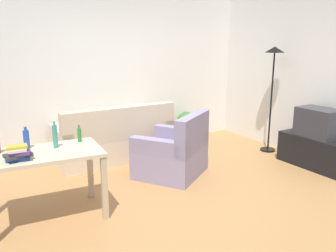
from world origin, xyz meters
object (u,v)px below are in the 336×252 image
Objects in this scene: desk at (44,162)px; bottle_green at (79,135)px; potted_plant at (186,124)px; bottle_tall at (55,136)px; book_stack at (18,153)px; bottle_blue at (26,139)px; tv_stand at (315,152)px; torchiere_lamp at (273,70)px; couch at (114,141)px; tv at (318,123)px; armchair at (174,154)px.

bottle_green reaches higher than desk.
desk reaches higher than potted_plant.
desk is 3.50m from potted_plant.
book_stack is at bearing -150.30° from bottle_tall.
potted_plant is 3.82m from book_stack.
bottle_green is (0.57, -0.05, -0.02)m from bottle_blue.
tv_stand is at bearing -2.32° from desk.
desk is 0.33m from bottle_blue.
desk is 6.20× the size of bottle_green.
torchiere_lamp is 3.18× the size of potted_plant.
desk is 0.30m from bottle_tall.
couch is 6.76× the size of book_stack.
tv_stand is at bearing -68.47° from potted_plant.
bottle_green reaches higher than potted_plant.
bottle_green is at bearing 24.60° from book_stack.
bottle_green is at bearing 52.75° from couch.
book_stack is at bearing 85.19° from tv.
armchair is 1.52m from bottle_green.
bottle_blue is (-4.03, 0.73, 0.17)m from tv.
bottle_tall reaches higher than tv.
armchair is at bearing 113.69° from couch.
bottle_blue is at bearing 123.35° from desk.
potted_plant is at bearing 31.11° from bottle_green.
couch is 1.17m from armchair.
book_stack reaches higher than potted_plant.
tv_stand is 1.93× the size of potted_plant.
desk is at bearing -150.56° from bottle_tall.
potted_plant is 2.33× the size of bottle_blue.
couch is 6.21× the size of bottle_tall.
tv is at bearing -4.81° from book_stack.
tv_stand is at bearing 90.00° from tv.
bottle_blue reaches higher than tv.
armchair is at bearing -177.16° from torchiere_lamp.
book_stack is at bearing -171.86° from torchiere_lamp.
couch is 3.16m from tv_stand.
torchiere_lamp is 4.00m from desk.
bottle_tall is at bearing -26.37° from bottle_blue.
tv_stand is at bearing -8.99° from bottle_tall.
desk is at bearing -173.53° from torchiere_lamp.
bottle_blue is 0.58m from bottle_green.
armchair is 1.82m from bottle_tall.
bottle_green is (0.30, 0.09, -0.05)m from bottle_tall.
bottle_tall is 1.09× the size of book_stack.
tv is 2.20× the size of book_stack.
bottle_green is at bearing -4.84° from bottle_blue.
couch is at bearing 52.58° from tv_stand.
desk is 5.14× the size of bottle_blue.
tv_stand is 3.57m from bottle_green.
desk is at bearing 82.63° from tv.
bottle_blue is 1.20× the size of bottle_green.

